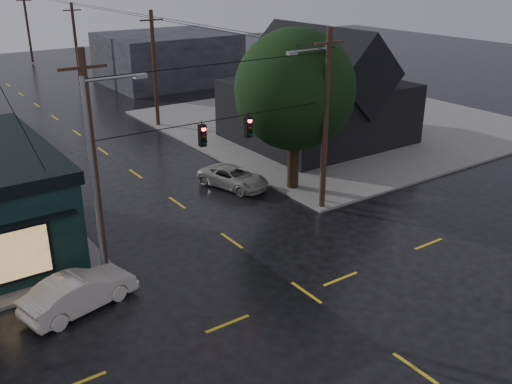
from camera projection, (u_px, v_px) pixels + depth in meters
ground_plane at (306, 293)px, 24.57m from camera, size 160.00×160.00×0.00m
sidewalk_ne at (337, 122)px, 50.33m from camera, size 28.00×28.00×0.15m
ne_building at (318, 84)px, 43.75m from camera, size 12.60×11.60×8.75m
corner_tree at (295, 90)px, 33.43m from camera, size 7.20×7.20×9.71m
utility_pole_nw at (106, 273)px, 26.09m from camera, size 2.00×0.32×10.15m
utility_pole_ne at (322, 208)px, 32.95m from camera, size 2.00×0.32×10.15m
utility_pole_far_a at (158, 126)px, 49.32m from camera, size 2.00×0.32×9.65m
utility_pole_far_b at (81, 87)px, 64.54m from camera, size 2.00×0.32×9.15m
utility_pole_far_c at (33, 63)px, 79.76m from camera, size 2.00×0.32×9.15m
span_signal_assembly at (226, 131)px, 27.43m from camera, size 13.00×0.48×1.23m
streetlight_nw at (105, 282)px, 25.39m from camera, size 5.40×0.30×9.15m
streetlight_ne at (320, 202)px, 33.75m from camera, size 5.40×0.30×9.15m
bg_building_east at (167, 58)px, 66.22m from camera, size 14.00×12.00×5.60m
sedan_cream at (80, 292)px, 23.19m from camera, size 4.99×2.76×1.56m
suv_silver at (234, 177)px, 35.80m from camera, size 3.46×5.13×1.31m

